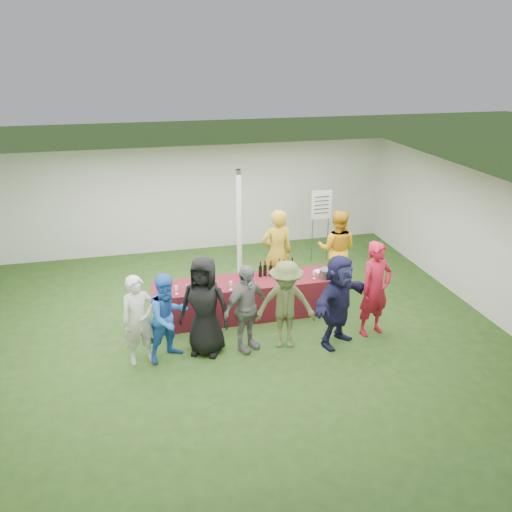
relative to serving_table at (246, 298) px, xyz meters
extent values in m
plane|color=#284719|center=(-0.41, -0.18, -0.38)|extent=(60.00, 60.00, 0.00)
plane|color=white|center=(-0.41, 3.82, 0.97)|extent=(10.00, 0.00, 10.00)
plane|color=white|center=(-0.41, -4.18, 0.97)|extent=(10.00, 0.00, 10.00)
plane|color=white|center=(4.59, -0.18, 0.97)|extent=(0.00, 8.00, 8.00)
plane|color=white|center=(-0.41, -0.18, 2.33)|extent=(10.00, 10.00, 0.00)
cylinder|color=silver|center=(0.09, 1.02, 0.98)|extent=(0.10, 0.10, 2.70)
cube|color=maroon|center=(0.00, 0.00, 0.00)|extent=(3.60, 0.80, 0.75)
cylinder|color=black|center=(0.32, 0.13, 0.48)|extent=(0.07, 0.07, 0.22)
cylinder|color=black|center=(0.32, 0.13, 0.64)|extent=(0.03, 0.03, 0.08)
cylinder|color=maroon|center=(0.32, 0.13, 0.69)|extent=(0.03, 0.03, 0.02)
cylinder|color=black|center=(0.42, 0.15, 0.48)|extent=(0.07, 0.07, 0.22)
cylinder|color=black|center=(0.42, 0.15, 0.64)|extent=(0.03, 0.03, 0.08)
cylinder|color=maroon|center=(0.42, 0.15, 0.69)|extent=(0.03, 0.03, 0.02)
cylinder|color=black|center=(0.52, 0.11, 0.48)|extent=(0.07, 0.07, 0.22)
cylinder|color=black|center=(0.52, 0.11, 0.64)|extent=(0.03, 0.03, 0.08)
cylinder|color=maroon|center=(0.52, 0.11, 0.69)|extent=(0.03, 0.03, 0.02)
cylinder|color=black|center=(0.71, 0.17, 0.48)|extent=(0.07, 0.07, 0.22)
cylinder|color=black|center=(0.71, 0.17, 0.64)|extent=(0.03, 0.03, 0.08)
cylinder|color=maroon|center=(0.71, 0.17, 0.69)|extent=(0.03, 0.03, 0.02)
cylinder|color=black|center=(0.78, 0.10, 0.48)|extent=(0.07, 0.07, 0.22)
cylinder|color=black|center=(0.78, 0.10, 0.64)|extent=(0.03, 0.03, 0.08)
cylinder|color=maroon|center=(0.78, 0.10, 0.69)|extent=(0.03, 0.03, 0.02)
cylinder|color=black|center=(0.98, 0.19, 0.48)|extent=(0.07, 0.07, 0.22)
cylinder|color=black|center=(0.98, 0.19, 0.64)|extent=(0.03, 0.03, 0.08)
cylinder|color=maroon|center=(0.98, 0.19, 0.69)|extent=(0.03, 0.03, 0.02)
cylinder|color=silver|center=(-1.35, -0.25, 0.38)|extent=(0.06, 0.06, 0.00)
cylinder|color=silver|center=(-1.35, -0.25, 0.42)|extent=(0.01, 0.01, 0.07)
cylinder|color=silver|center=(-1.35, -0.25, 0.50)|extent=(0.06, 0.06, 0.08)
cylinder|color=silver|center=(-1.15, -0.27, 0.38)|extent=(0.06, 0.06, 0.00)
cylinder|color=silver|center=(-1.15, -0.27, 0.42)|extent=(0.01, 0.01, 0.07)
cylinder|color=silver|center=(-1.15, -0.27, 0.50)|extent=(0.06, 0.06, 0.08)
cylinder|color=silver|center=(-0.80, -0.27, 0.38)|extent=(0.06, 0.06, 0.00)
cylinder|color=silver|center=(-0.80, -0.27, 0.42)|extent=(0.01, 0.01, 0.07)
cylinder|color=silver|center=(-0.80, -0.27, 0.50)|extent=(0.06, 0.06, 0.08)
cylinder|color=#4B080C|center=(-0.80, -0.27, 0.47)|extent=(0.05, 0.05, 0.02)
cylinder|color=silver|center=(-0.35, -0.31, 0.38)|extent=(0.06, 0.06, 0.00)
cylinder|color=silver|center=(-0.35, -0.31, 0.42)|extent=(0.01, 0.01, 0.07)
cylinder|color=silver|center=(-0.35, -0.31, 0.50)|extent=(0.06, 0.06, 0.08)
cylinder|color=#4B080C|center=(-0.35, -0.31, 0.47)|extent=(0.05, 0.05, 0.02)
cylinder|color=silver|center=(1.32, -0.21, 0.38)|extent=(0.06, 0.06, 0.00)
cylinder|color=silver|center=(1.32, -0.21, 0.42)|extent=(0.01, 0.01, 0.07)
cylinder|color=silver|center=(1.32, -0.21, 0.50)|extent=(0.06, 0.06, 0.08)
cylinder|color=silver|center=(-0.01, 0.08, 0.47)|extent=(0.07, 0.07, 0.20)
cylinder|color=silver|center=(-0.01, 0.08, 0.59)|extent=(0.03, 0.03, 0.03)
cube|color=white|center=(1.57, 0.05, 0.39)|extent=(0.25, 0.18, 0.03)
cylinder|color=slate|center=(1.56, -0.22, 0.46)|extent=(0.26, 0.26, 0.18)
cylinder|color=slate|center=(2.16, 2.29, 0.18)|extent=(0.02, 0.02, 1.10)
cylinder|color=slate|center=(2.56, 2.29, 0.18)|extent=(0.02, 0.02, 1.10)
cube|color=white|center=(2.36, 2.29, 1.07)|extent=(0.50, 0.02, 0.70)
cube|color=black|center=(2.36, 2.27, 1.27)|extent=(0.36, 0.01, 0.02)
cube|color=black|center=(2.36, 2.27, 1.17)|extent=(0.36, 0.01, 0.02)
cube|color=black|center=(2.36, 2.27, 1.07)|extent=(0.36, 0.01, 0.02)
cube|color=black|center=(2.36, 2.27, 0.97)|extent=(0.36, 0.01, 0.02)
cube|color=black|center=(2.36, 2.27, 0.88)|extent=(0.36, 0.01, 0.02)
imported|color=gold|center=(0.83, 0.78, 0.57)|extent=(0.71, 0.49, 1.89)
imported|color=gold|center=(2.21, 0.86, 0.50)|extent=(1.06, 0.98, 1.75)
imported|color=silver|center=(-2.04, -1.12, 0.41)|extent=(0.65, 0.51, 1.56)
imported|color=blue|center=(-1.56, -1.13, 0.40)|extent=(0.94, 0.87, 1.54)
imported|color=black|center=(-0.95, -1.09, 0.51)|extent=(1.02, 0.88, 1.77)
imported|color=slate|center=(-0.26, -1.18, 0.42)|extent=(1.00, 0.81, 1.60)
imported|color=#4F582F|center=(0.43, -1.22, 0.43)|extent=(1.15, 0.80, 1.62)
imported|color=#19193A|center=(1.35, -1.36, 0.47)|extent=(1.59, 1.25, 1.69)
imported|color=#A61329|center=(2.12, -1.18, 0.52)|extent=(0.74, 0.58, 1.80)
camera|label=1|loc=(-1.83, -8.51, 4.50)|focal=35.00mm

